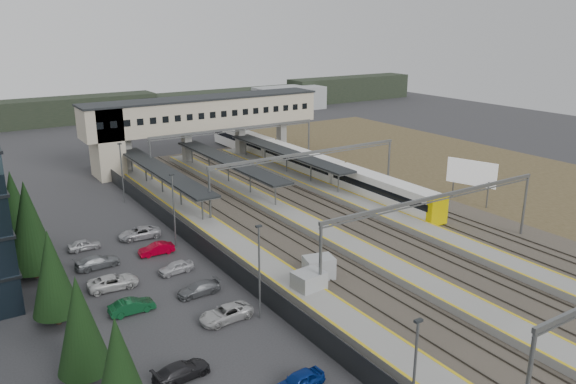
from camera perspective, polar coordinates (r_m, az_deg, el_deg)
ground at (r=56.78m, az=0.12°, el=-7.13°), size 220.00×220.00×0.00m
conifer_row at (r=44.12m, az=-21.94°, el=-8.97°), size 4.42×49.82×9.50m
car_park at (r=47.00m, az=-10.95°, el=-12.11°), size 10.72×44.67×1.27m
lampposts at (r=52.58m, az=-7.99°, el=-4.22°), size 0.50×53.25×8.07m
fence at (r=57.57m, az=-8.09°, el=-5.88°), size 0.08×90.00×2.00m
relay_cabin_near at (r=52.83m, az=3.15°, el=-7.75°), size 3.10×2.57×2.25m
relay_cabin_far at (r=49.62m, az=2.13°, el=-9.38°), size 2.76×2.36×2.37m
rail_corridor at (r=65.45m, az=4.62°, el=-3.55°), size 34.00×90.00×0.92m
canopies at (r=81.09m, az=-6.12°, el=3.16°), size 23.10×30.00×3.28m
footbridge at (r=93.95m, az=-9.99°, el=7.41°), size 40.40×6.40×11.20m
gantries at (r=63.80m, az=7.73°, el=1.19°), size 28.40×62.28×7.17m
train at (r=88.10m, az=1.44°, el=3.06°), size 2.75×57.35×3.46m
billboard at (r=77.47m, az=18.13°, el=1.74°), size 2.34×6.32×5.77m
scrub_east at (r=90.78m, az=22.84°, el=0.86°), size 34.00×120.00×0.06m
treeline_far at (r=146.77m, az=-11.88°, el=8.75°), size 170.00×19.00×7.00m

